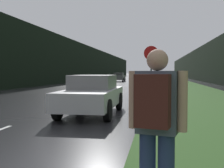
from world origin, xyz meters
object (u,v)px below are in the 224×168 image
at_px(hitchhiker_with_backpack, 156,123).
at_px(stop_sign, 151,71).
at_px(car_passing_near, 92,94).
at_px(car_passing_far, 139,78).
at_px(car_oncoming, 119,77).

bearing_deg(hitchhiker_with_backpack, stop_sign, 104.09).
distance_m(car_passing_near, car_passing_far, 29.59).
height_order(stop_sign, hitchhiker_with_backpack, stop_sign).
xyz_separation_m(stop_sign, car_oncoming, (-5.81, 33.07, -0.87)).
bearing_deg(car_passing_far, car_oncoming, -56.47).
xyz_separation_m(stop_sign, car_passing_near, (-2.13, -2.08, -0.88)).
bearing_deg(car_passing_far, hitchhiker_with_backpack, 93.66).
relative_size(stop_sign, hitchhiker_with_backpack, 1.49).
relative_size(car_passing_far, car_oncoming, 1.11).
distance_m(stop_sign, hitchhiker_with_backpack, 9.31).
relative_size(stop_sign, car_passing_far, 0.59).
height_order(stop_sign, car_oncoming, stop_sign).
distance_m(hitchhiker_with_backpack, car_passing_far, 36.88).
distance_m(hitchhiker_with_backpack, car_oncoming, 42.79).
xyz_separation_m(hitchhiker_with_backpack, car_oncoming, (-6.04, 42.36, -0.28)).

